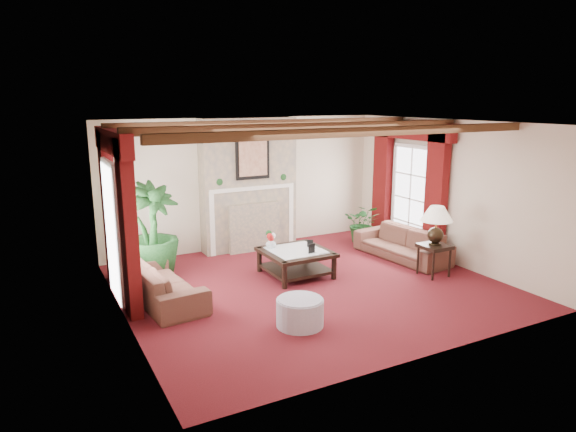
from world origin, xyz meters
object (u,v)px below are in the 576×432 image
coffee_table (296,263)px  side_table (434,260)px  potted_palm (153,251)px  ottoman (300,313)px  sofa_right (402,239)px  sofa_left (162,276)px

coffee_table → side_table: 2.44m
potted_palm → side_table: size_ratio=3.35×
ottoman → potted_palm: bearing=113.8°
sofa_right → coffee_table: size_ratio=1.83×
side_table → coffee_table: bearing=152.1°
side_table → ottoman: side_table is taller
coffee_table → ottoman: 2.08m
sofa_right → side_table: (-0.17, -1.06, -0.11)m
coffee_table → sofa_left: bearing=-179.3°
potted_palm → sofa_left: bearing=-96.7°
sofa_left → ottoman: bearing=-146.8°
coffee_table → side_table: (2.16, -1.14, 0.05)m
sofa_right → side_table: 1.08m
sofa_left → sofa_right: bearing=-95.8°
sofa_right → ottoman: size_ratio=3.11×
sofa_right → sofa_left: bearing=-96.4°
sofa_left → potted_palm: bearing=-12.2°
sofa_right → ottoman: 3.73m
potted_palm → coffee_table: 2.52m
coffee_table → sofa_right: bearing=-2.5°
coffee_table → side_table: bearing=-28.5°
potted_palm → coffee_table: (2.25, -1.10, -0.24)m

